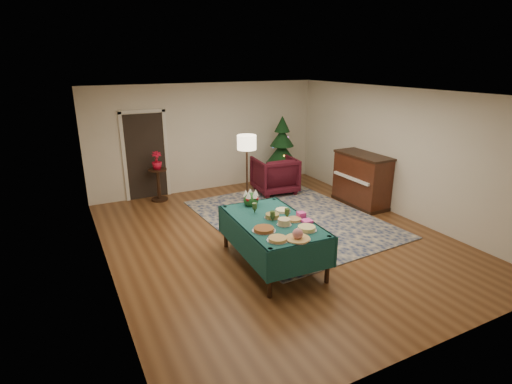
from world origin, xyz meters
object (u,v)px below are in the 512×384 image
buffet_table (272,229)px  side_table (159,185)px  potted_plant (157,164)px  gift_box (301,215)px  floor_lamp (247,147)px  armchair (275,173)px  christmas_tree (282,154)px  piano (361,180)px

buffet_table → side_table: (-0.88, 3.98, -0.24)m
potted_plant → gift_box: bearing=-72.0°
floor_lamp → gift_box: bearing=-95.7°
buffet_table → armchair: bearing=59.7°
buffet_table → christmas_tree: 4.44m
buffet_table → piano: piano is taller
buffet_table → christmas_tree: size_ratio=1.10×
buffet_table → side_table: bearing=102.4°
buffet_table → gift_box: 0.52m
buffet_table → armchair: armchair is taller
side_table → piano: (4.11, -2.43, 0.21)m
gift_box → side_table: 4.35m
side_table → piano: 4.78m
side_table → christmas_tree: christmas_tree is taller
gift_box → piano: bearing=31.3°
gift_box → potted_plant: 4.33m
piano → floor_lamp: bearing=161.3°
floor_lamp → piano: 2.80m
armchair → side_table: (-2.77, 0.74, -0.13)m
floor_lamp → side_table: 2.48m
floor_lamp → christmas_tree: (1.67, 1.33, -0.61)m
gift_box → floor_lamp: bearing=84.3°
potted_plant → piano: piano is taller
buffet_table → gift_box: (0.46, -0.14, 0.20)m
buffet_table → potted_plant: (-0.88, 3.98, 0.28)m
piano → side_table: bearing=149.5°
armchair → buffet_table: bearing=65.2°
gift_box → armchair: (1.44, 3.38, -0.32)m
potted_plant → piano: size_ratio=0.30×
potted_plant → side_table: bearing=90.0°
floor_lamp → buffet_table: bearing=-106.5°
side_table → potted_plant: bearing=-90.0°
floor_lamp → side_table: bearing=135.4°
floor_lamp → potted_plant: size_ratio=4.05×
buffet_table → christmas_tree: bearing=57.4°
potted_plant → christmas_tree: christmas_tree is taller
gift_box → armchair: 3.69m
potted_plant → piano: (4.11, -2.43, -0.31)m
armchair → christmas_tree: christmas_tree is taller
side_table → piano: piano is taller
buffet_table → side_table: side_table is taller
gift_box → piano: size_ratio=0.09×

